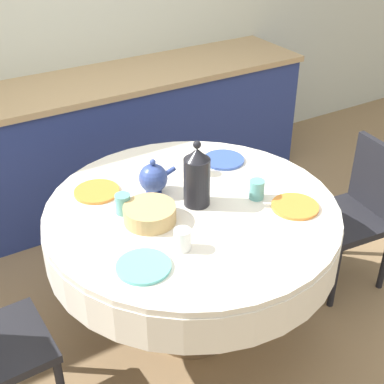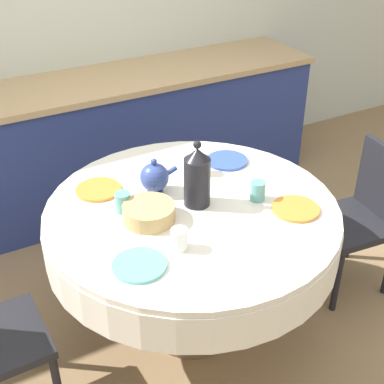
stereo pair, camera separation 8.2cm
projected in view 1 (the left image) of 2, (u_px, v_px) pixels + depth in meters
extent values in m
plane|color=#8E704C|center=(192.00, 327.00, 2.84)|extent=(12.00, 12.00, 0.00)
cube|color=beige|center=(51.00, 9.00, 3.43)|extent=(7.00, 0.05, 2.60)
cube|color=navy|center=(85.00, 150.00, 3.65)|extent=(3.20, 0.60, 0.87)
cube|color=tan|center=(77.00, 87.00, 3.41)|extent=(3.24, 0.64, 0.04)
cylinder|color=brown|center=(192.00, 324.00, 2.83)|extent=(0.44, 0.44, 0.04)
cylinder|color=brown|center=(192.00, 285.00, 2.69)|extent=(0.11, 0.11, 0.52)
cylinder|color=silver|center=(192.00, 228.00, 2.50)|extent=(1.36, 1.36, 0.18)
cylinder|color=silver|center=(192.00, 210.00, 2.45)|extent=(1.35, 1.35, 0.03)
cube|color=black|center=(346.00, 220.00, 2.97)|extent=(0.44, 0.44, 0.04)
cube|color=black|center=(379.00, 178.00, 2.92)|extent=(0.08, 0.38, 0.40)
cylinder|color=black|center=(335.00, 278.00, 2.88)|extent=(0.04, 0.04, 0.40)
cylinder|color=black|center=(297.00, 242.00, 3.15)|extent=(0.04, 0.04, 0.40)
cylinder|color=black|center=(345.00, 227.00, 3.28)|extent=(0.04, 0.04, 0.40)
cylinder|color=black|center=(35.00, 339.00, 2.51)|extent=(0.04, 0.04, 0.40)
cylinder|color=#60BCB7|center=(144.00, 266.00, 2.07)|extent=(0.22, 0.22, 0.01)
cylinder|color=white|center=(182.00, 239.00, 2.15)|extent=(0.07, 0.07, 0.09)
cylinder|color=orange|center=(295.00, 206.00, 2.43)|extent=(0.22, 0.22, 0.01)
cylinder|color=#5BA39E|center=(257.00, 189.00, 2.48)|extent=(0.07, 0.07, 0.09)
cylinder|color=orange|center=(97.00, 192.00, 2.54)|extent=(0.22, 0.22, 0.01)
cylinder|color=#5BA39E|center=(123.00, 204.00, 2.38)|extent=(0.07, 0.07, 0.09)
cylinder|color=#3856AD|center=(224.00, 160.00, 2.81)|extent=(0.22, 0.22, 0.01)
cylinder|color=#DBB766|center=(195.00, 165.00, 2.68)|extent=(0.07, 0.07, 0.09)
cylinder|color=black|center=(197.00, 182.00, 2.40)|extent=(0.12, 0.12, 0.23)
cone|color=black|center=(197.00, 154.00, 2.33)|extent=(0.11, 0.11, 0.05)
sphere|color=black|center=(197.00, 145.00, 2.30)|extent=(0.04, 0.04, 0.04)
cylinder|color=#33478E|center=(154.00, 191.00, 2.54)|extent=(0.08, 0.08, 0.01)
sphere|color=#33478E|center=(153.00, 178.00, 2.50)|extent=(0.14, 0.14, 0.14)
cylinder|color=#33478E|center=(168.00, 172.00, 2.53)|extent=(0.08, 0.02, 0.05)
sphere|color=#33478E|center=(153.00, 162.00, 2.46)|extent=(0.03, 0.03, 0.03)
cylinder|color=tan|center=(150.00, 213.00, 2.33)|extent=(0.23, 0.23, 0.08)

